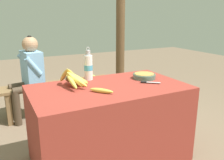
% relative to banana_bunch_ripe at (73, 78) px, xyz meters
% --- Properties ---
extents(ground_plane, '(12.00, 12.00, 0.00)m').
position_rel_banana_bunch_ripe_xyz_m(ground_plane, '(0.28, -0.15, -0.79)').
color(ground_plane, '#75604C').
extents(market_counter, '(1.37, 0.78, 0.71)m').
position_rel_banana_bunch_ripe_xyz_m(market_counter, '(0.28, -0.15, -0.43)').
color(market_counter, maroon).
rests_on(market_counter, ground_plane).
extents(banana_bunch_ripe, '(0.22, 0.37, 0.18)m').
position_rel_banana_bunch_ripe_xyz_m(banana_bunch_ripe, '(0.00, 0.00, 0.00)').
color(banana_bunch_ripe, '#4C381E').
rests_on(banana_bunch_ripe, market_counter).
extents(serving_bowl, '(0.22, 0.22, 0.05)m').
position_rel_banana_bunch_ripe_xyz_m(serving_bowl, '(0.71, -0.06, -0.05)').
color(serving_bowl, '#4C6B5B').
rests_on(serving_bowl, market_counter).
extents(water_bottle, '(0.08, 0.08, 0.32)m').
position_rel_banana_bunch_ripe_xyz_m(water_bottle, '(0.20, 0.15, 0.05)').
color(water_bottle, white).
rests_on(water_bottle, market_counter).
extents(loose_banana_front, '(0.16, 0.18, 0.04)m').
position_rel_banana_bunch_ripe_xyz_m(loose_banana_front, '(0.15, -0.28, -0.06)').
color(loose_banana_front, '#E0C64C').
rests_on(loose_banana_front, market_counter).
extents(knife, '(0.16, 0.13, 0.02)m').
position_rel_banana_bunch_ripe_xyz_m(knife, '(0.64, -0.22, -0.07)').
color(knife, '#BCBCC1').
rests_on(knife, market_counter).
extents(wooden_bench, '(1.51, 0.32, 0.43)m').
position_rel_banana_bunch_ripe_xyz_m(wooden_bench, '(0.15, 1.16, -0.43)').
color(wooden_bench, brown).
rests_on(wooden_bench, ground_plane).
extents(seated_vendor, '(0.43, 0.41, 1.08)m').
position_rel_banana_bunch_ripe_xyz_m(seated_vendor, '(-0.23, 1.12, -0.16)').
color(seated_vendor, '#473828').
rests_on(seated_vendor, ground_plane).
extents(banana_bunch_green, '(0.17, 0.32, 0.11)m').
position_rel_banana_bunch_ripe_xyz_m(banana_bunch_green, '(0.60, 1.15, -0.30)').
color(banana_bunch_green, '#4C381E').
rests_on(banana_bunch_green, wooden_bench).
extents(support_post_far, '(0.14, 0.14, 2.76)m').
position_rel_banana_bunch_ripe_xyz_m(support_post_far, '(1.20, 1.32, 0.59)').
color(support_post_far, brown).
rests_on(support_post_far, ground_plane).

